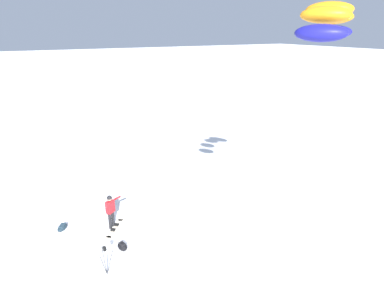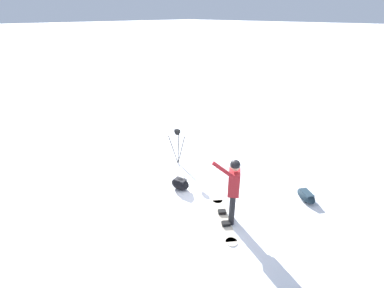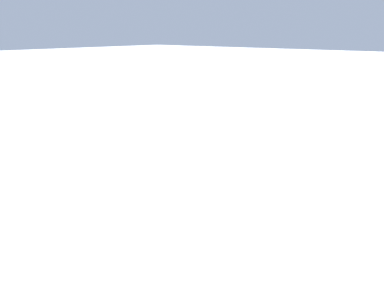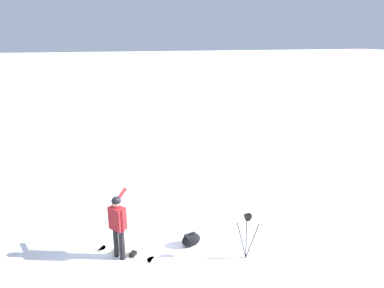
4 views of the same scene
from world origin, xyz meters
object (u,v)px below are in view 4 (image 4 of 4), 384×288
at_px(snowboarder, 118,221).
at_px(gear_bag_small, 191,239).
at_px(snowboard, 126,253).
at_px(camera_tripod, 247,227).

distance_m(snowboarder, gear_bag_small, 2.09).
relative_size(snowboarder, snowboard, 1.17).
relative_size(camera_tripod, gear_bag_small, 2.04).
distance_m(snowboard, camera_tripod, 3.24).
bearing_deg(gear_bag_small, snowboarder, 87.62).
distance_m(snowboarder, camera_tripod, 3.24).
bearing_deg(snowboard, camera_tripod, -111.64).
relative_size(snowboarder, camera_tripod, 1.39).
bearing_deg(camera_tripod, snowboarder, 70.72).
xyz_separation_m(snowboard, gear_bag_small, (-0.16, -1.75, 0.16)).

